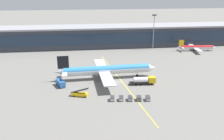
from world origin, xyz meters
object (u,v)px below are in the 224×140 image
at_px(belt_loader, 80,94).
at_px(baggage_cart_1, 121,98).
at_px(fuel_tanker, 144,80).
at_px(lavatory_truck, 61,83).
at_px(baggage_cart_3, 139,98).
at_px(baggage_cart_2, 130,98).
at_px(main_airliner, 106,70).
at_px(commuter_jet_far, 196,47).
at_px(baggage_cart_4, 148,98).
at_px(baggage_cart_0, 112,98).

height_order(belt_loader, baggage_cart_1, belt_loader).
bearing_deg(fuel_tanker, lavatory_truck, 176.03).
bearing_deg(baggage_cart_3, baggage_cart_2, 173.37).
distance_m(main_airliner, commuter_jet_far, 74.78).
bearing_deg(baggage_cart_4, baggage_cart_3, 173.37).
height_order(baggage_cart_1, baggage_cart_2, same).
height_order(baggage_cart_2, baggage_cart_3, same).
bearing_deg(baggage_cart_3, commuter_jet_far, 51.43).
height_order(baggage_cart_0, baggage_cart_1, same).
relative_size(fuel_tanker, commuter_jet_far, 0.43).
relative_size(lavatory_truck, baggage_cart_0, 2.22).
height_order(main_airliner, baggage_cart_2, main_airliner).
bearing_deg(main_airliner, baggage_cart_3, -68.58).
xyz_separation_m(lavatory_truck, baggage_cart_4, (31.95, -17.34, -0.64)).
bearing_deg(lavatory_truck, baggage_cart_4, -28.49).
height_order(belt_loader, baggage_cart_4, belt_loader).
bearing_deg(fuel_tanker, belt_loader, -162.45).
bearing_deg(baggage_cart_4, lavatory_truck, 151.51).
bearing_deg(baggage_cart_4, baggage_cart_1, 173.37).
bearing_deg(baggage_cart_0, belt_loader, 156.52).
distance_m(baggage_cart_2, baggage_cart_4, 6.40).
height_order(belt_loader, baggage_cart_0, belt_loader).
bearing_deg(baggage_cart_4, baggage_cart_0, 173.37).
bearing_deg(baggage_cart_2, lavatory_truck, 147.03).
distance_m(lavatory_truck, baggage_cart_3, 33.41).
relative_size(baggage_cart_0, commuter_jet_far, 0.11).
bearing_deg(belt_loader, commuter_jet_far, 39.02).
bearing_deg(baggage_cart_4, main_airliner, 117.40).
distance_m(fuel_tanker, baggage_cart_4, 15.18).
height_order(fuel_tanker, baggage_cart_2, fuel_tanker).
xyz_separation_m(fuel_tanker, commuter_jet_far, (46.91, 51.21, 0.55)).
distance_m(baggage_cart_2, baggage_cart_3, 3.20).
height_order(main_airliner, lavatory_truck, main_airliner).
distance_m(lavatory_truck, commuter_jet_far, 94.79).
relative_size(lavatory_truck, commuter_jet_far, 0.25).
height_order(main_airliner, fuel_tanker, main_airliner).
height_order(lavatory_truck, commuter_jet_far, commuter_jet_far).
relative_size(baggage_cart_0, baggage_cart_1, 1.00).
relative_size(fuel_tanker, belt_loader, 1.56).
bearing_deg(belt_loader, baggage_cart_3, -16.22).
distance_m(fuel_tanker, baggage_cart_3, 15.65).
xyz_separation_m(belt_loader, lavatory_truck, (-7.64, 10.82, 0.43)).
xyz_separation_m(belt_loader, baggage_cart_4, (24.32, -6.52, -0.21)).
relative_size(fuel_tanker, baggage_cart_4, 3.88).
bearing_deg(baggage_cart_2, commuter_jet_far, 49.62).
height_order(lavatory_truck, baggage_cart_2, lavatory_truck).
relative_size(baggage_cart_2, commuter_jet_far, 0.11).
bearing_deg(baggage_cart_1, baggage_cart_3, -6.63).
bearing_deg(baggage_cart_0, main_airliner, 89.36).
distance_m(baggage_cart_0, baggage_cart_3, 9.60).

